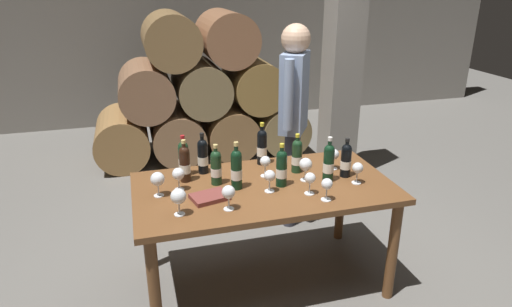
{
  "coord_description": "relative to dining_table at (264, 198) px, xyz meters",
  "views": [
    {
      "loc": [
        -0.78,
        -2.59,
        2.05
      ],
      "look_at": [
        0.0,
        0.2,
        0.91
      ],
      "focal_mm": 31.81,
      "sensor_mm": 36.0,
      "label": 1
    }
  ],
  "objects": [
    {
      "name": "wine_glass_9",
      "position": [
        -0.55,
        0.08,
        0.2
      ],
      "size": [
        0.08,
        0.08,
        0.15
      ],
      "color": "white",
      "rests_on": "dining_table"
    },
    {
      "name": "wine_glass_0",
      "position": [
        0.6,
        -0.13,
        0.2
      ],
      "size": [
        0.07,
        0.07,
        0.15
      ],
      "color": "white",
      "rests_on": "dining_table"
    },
    {
      "name": "wine_bottle_6",
      "position": [
        -0.49,
        0.21,
        0.22
      ],
      "size": [
        0.07,
        0.07,
        0.29
      ],
      "color": "black",
      "rests_on": "dining_table"
    },
    {
      "name": "wine_bottle_3",
      "position": [
        0.09,
        0.36,
        0.23
      ],
      "size": [
        0.07,
        0.07,
        0.32
      ],
      "color": "black",
      "rests_on": "dining_table"
    },
    {
      "name": "tasting_notebook",
      "position": [
        -0.38,
        -0.1,
        0.11
      ],
      "size": [
        0.25,
        0.21,
        0.03
      ],
      "primitive_type": "cube",
      "rotation": [
        0.0,
        0.0,
        0.24
      ],
      "color": "brown",
      "rests_on": "dining_table"
    },
    {
      "name": "wine_glass_3",
      "position": [
        -0.3,
        -0.26,
        0.2
      ],
      "size": [
        0.08,
        0.08,
        0.15
      ],
      "color": "white",
      "rests_on": "dining_table"
    },
    {
      "name": "wine_bottle_0",
      "position": [
        0.58,
        -0.01,
        0.21
      ],
      "size": [
        0.07,
        0.07,
        0.28
      ],
      "color": "black",
      "rests_on": "dining_table"
    },
    {
      "name": "barrel_stack",
      "position": [
        -0.0,
        2.6,
        0.06
      ],
      "size": [
        2.49,
        0.9,
        1.69
      ],
      "color": "olive",
      "rests_on": "ground_plane"
    },
    {
      "name": "wine_glass_7",
      "position": [
        0.24,
        -0.2,
        0.19
      ],
      "size": [
        0.07,
        0.07,
        0.15
      ],
      "color": "white",
      "rests_on": "dining_table"
    },
    {
      "name": "wine_bottle_9",
      "position": [
        0.11,
        -0.03,
        0.22
      ],
      "size": [
        0.07,
        0.07,
        0.29
      ],
      "color": "black",
      "rests_on": "dining_table"
    },
    {
      "name": "wine_glass_1",
      "position": [
        0.31,
        -0.31,
        0.19
      ],
      "size": [
        0.07,
        0.07,
        0.15
      ],
      "color": "white",
      "rests_on": "dining_table"
    },
    {
      "name": "cellar_back_wall",
      "position": [
        0.0,
        4.2,
        0.73
      ],
      "size": [
        10.0,
        0.24,
        2.8
      ],
      "primitive_type": "cube",
      "color": "gray",
      "rests_on": "ground_plane"
    },
    {
      "name": "wine_glass_8",
      "position": [
        0.05,
        0.14,
        0.2
      ],
      "size": [
        0.07,
        0.07,
        0.15
      ],
      "color": "white",
      "rests_on": "dining_table"
    },
    {
      "name": "wine_bottle_4",
      "position": [
        -0.35,
        0.31,
        0.22
      ],
      "size": [
        0.07,
        0.07,
        0.29
      ],
      "color": "black",
      "rests_on": "dining_table"
    },
    {
      "name": "stone_pillar",
      "position": [
        1.3,
        1.6,
        0.63
      ],
      "size": [
        0.32,
        0.32,
        2.6
      ],
      "primitive_type": "cube",
      "color": "gray",
      "rests_on": "ground_plane"
    },
    {
      "name": "wine_glass_5",
      "position": [
        -0.68,
        0.03,
        0.2
      ],
      "size": [
        0.09,
        0.09,
        0.16
      ],
      "color": "white",
      "rests_on": "dining_table"
    },
    {
      "name": "wine_bottle_7",
      "position": [
        -0.48,
        0.31,
        0.22
      ],
      "size": [
        0.07,
        0.07,
        0.29
      ],
      "color": "#19381E",
      "rests_on": "dining_table"
    },
    {
      "name": "wine_glass_10",
      "position": [
        -0.59,
        -0.25,
        0.21
      ],
      "size": [
        0.09,
        0.09,
        0.16
      ],
      "color": "white",
      "rests_on": "dining_table"
    },
    {
      "name": "dining_table",
      "position": [
        0.0,
        0.0,
        0.0
      ],
      "size": [
        1.7,
        0.9,
        0.76
      ],
      "color": "brown",
      "rests_on": "ground_plane"
    },
    {
      "name": "wine_glass_2",
      "position": [
        0.29,
        -0.0,
        0.2
      ],
      "size": [
        0.09,
        0.09,
        0.16
      ],
      "color": "white",
      "rests_on": "dining_table"
    },
    {
      "name": "ground_plane",
      "position": [
        0.0,
        0.0,
        -0.67
      ],
      "size": [
        14.0,
        14.0,
        0.0
      ],
      "primitive_type": "plane",
      "color": "#66635E"
    },
    {
      "name": "wine_bottle_2",
      "position": [
        -0.3,
        0.11,
        0.21
      ],
      "size": [
        0.07,
        0.07,
        0.28
      ],
      "color": "#19381E",
      "rests_on": "dining_table"
    },
    {
      "name": "wine_bottle_5",
      "position": [
        0.43,
        -0.05,
        0.23
      ],
      "size": [
        0.07,
        0.07,
        0.31
      ],
      "color": "black",
      "rests_on": "dining_table"
    },
    {
      "name": "wine_bottle_8",
      "position": [
        0.28,
        0.15,
        0.21
      ],
      "size": [
        0.07,
        0.07,
        0.28
      ],
      "color": "#19381E",
      "rests_on": "dining_table"
    },
    {
      "name": "wine_bottle_1",
      "position": [
        -0.18,
        0.01,
        0.23
      ],
      "size": [
        0.07,
        0.07,
        0.32
      ],
      "color": "black",
      "rests_on": "dining_table"
    },
    {
      "name": "wine_glass_6",
      "position": [
        0.55,
        0.13,
        0.2
      ],
      "size": [
        0.08,
        0.08,
        0.15
      ],
      "color": "white",
      "rests_on": "dining_table"
    },
    {
      "name": "wine_glass_4",
      "position": [
        0.01,
        -0.1,
        0.2
      ],
      "size": [
        0.07,
        0.07,
        0.15
      ],
      "color": "white",
      "rests_on": "dining_table"
    },
    {
      "name": "sommelier_presenting",
      "position": [
        0.47,
        0.75,
        0.37
      ],
      "size": [
        0.32,
        0.43,
        1.72
      ],
      "color": "#383842",
      "rests_on": "ground_plane"
    }
  ]
}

